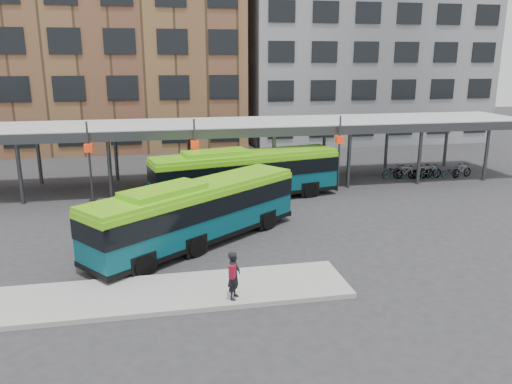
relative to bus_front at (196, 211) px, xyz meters
name	(u,v)px	position (x,y,z in m)	size (l,w,h in m)	color
ground	(284,254)	(3.57, -1.96, -1.56)	(120.00, 120.00, 0.00)	#28282B
boarding_island	(154,294)	(-1.93, -4.96, -1.47)	(14.00, 3.00, 0.18)	gray
canopy	(236,126)	(3.51, 10.91, 2.34)	(40.00, 6.53, 4.80)	#999B9E
building_brick	(100,28)	(-6.43, 30.04, 9.44)	(26.00, 14.00, 22.00)	brown
building_grey	(358,41)	(19.57, 30.04, 8.44)	(24.00, 14.00, 20.00)	slate
bus_front	(196,211)	(0.00, 0.00, 0.00)	(10.06, 8.43, 3.00)	#07414E
bus_rear	(245,173)	(3.46, 6.92, 0.06)	(11.52, 4.81, 3.11)	#07414E
pedestrian	(234,275)	(0.78, -5.98, -0.51)	(0.63, 0.74, 1.71)	black
bike_rack	(423,172)	(16.77, 9.95, -1.08)	(6.76, 1.71, 1.04)	slate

